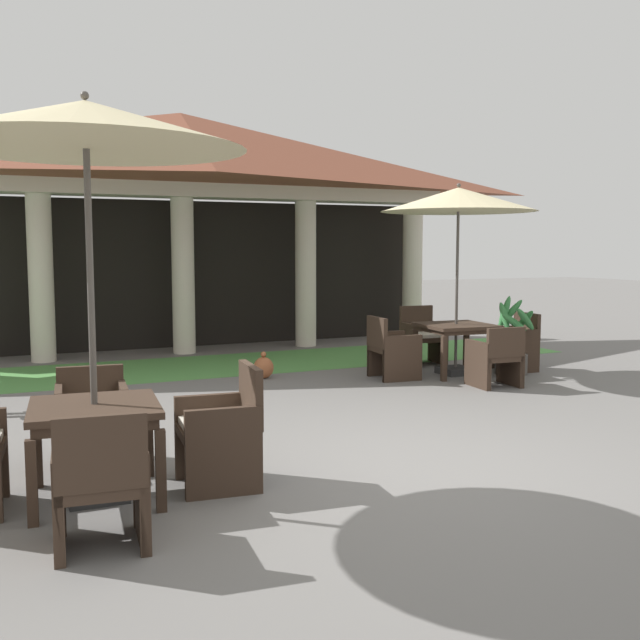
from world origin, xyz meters
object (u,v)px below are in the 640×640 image
object	(u,v)px
patio_table_near_foreground	(95,417)
patio_chair_near_foreground_north	(92,417)
patio_chair_mid_left_east	(516,343)
potted_palm_right_edge	(512,349)
patio_chair_near_foreground_east	(222,431)
patio_umbrella_mid_left	(458,202)
patio_chair_mid_left_west	(392,350)
patio_chair_mid_left_south	(496,358)
patio_umbrella_near_foreground	(86,128)
patio_chair_near_foreground_south	(101,485)
patio_table_mid_left	(456,330)
terracotta_urn	(264,367)
patio_chair_mid_left_north	(422,338)

from	to	relation	value
patio_table_near_foreground	patio_chair_near_foreground_north	size ratio (longest dim) A/B	1.21
patio_chair_mid_left_east	potted_palm_right_edge	bearing A→B (deg)	137.43
patio_chair_near_foreground_east	patio_umbrella_mid_left	xyz separation A→B (m)	(4.53, 3.44, 2.06)
patio_umbrella_mid_left	patio_chair_mid_left_west	size ratio (longest dim) A/B	3.13
patio_chair_mid_left_east	patio_chair_mid_left_west	bearing A→B (deg)	90.00
patio_chair_mid_left_west	patio_chair_mid_left_east	bearing A→B (deg)	90.00
patio_chair_mid_left_south	patio_chair_near_foreground_north	bearing A→B (deg)	-161.02
patio_umbrella_near_foreground	patio_chair_near_foreground_south	size ratio (longest dim) A/B	3.33
patio_chair_near_foreground_north	patio_table_mid_left	size ratio (longest dim) A/B	0.78
patio_chair_near_foreground_south	patio_chair_mid_left_south	size ratio (longest dim) A/B	1.08
terracotta_urn	patio_chair_near_foreground_north	bearing A→B (deg)	-129.82
patio_umbrella_mid_left	patio_chair_mid_left_east	bearing A→B (deg)	-4.09
patio_chair_near_foreground_south	terracotta_urn	world-z (taller)	patio_chair_near_foreground_south
patio_chair_mid_left_west	patio_chair_mid_left_south	bearing A→B (deg)	45.10
patio_chair_mid_left_south	terracotta_urn	distance (m)	3.19
patio_table_mid_left	patio_chair_mid_left_south	size ratio (longest dim) A/B	1.28
patio_umbrella_mid_left	patio_chair_mid_left_south	xyz separation A→B (m)	(-0.07, -1.02, -2.10)
patio_table_mid_left	potted_palm_right_edge	size ratio (longest dim) A/B	0.90
patio_chair_near_foreground_east	patio_chair_mid_left_north	bearing A→B (deg)	-40.61
potted_palm_right_edge	patio_chair_near_foreground_north	bearing A→B (deg)	-161.08
patio_chair_mid_left_east	terracotta_urn	bearing A→B (deg)	80.64
patio_umbrella_near_foreground	patio_umbrella_mid_left	bearing A→B (deg)	31.57
patio_table_near_foreground	patio_table_mid_left	xyz separation A→B (m)	(5.46, 3.36, 0.03)
patio_chair_near_foreground_south	patio_chair_mid_left_west	distance (m)	6.28
patio_table_mid_left	patio_chair_mid_left_south	xyz separation A→B (m)	(-0.07, -1.02, -0.26)
terracotta_urn	patio_chair_mid_left_south	bearing A→B (deg)	-35.21
patio_table_mid_left	patio_chair_near_foreground_east	bearing A→B (deg)	-142.77
patio_chair_near_foreground_east	patio_chair_mid_left_south	xyz separation A→B (m)	(4.46, 2.42, -0.04)
patio_chair_mid_left_west	potted_palm_right_edge	distance (m)	1.82
patio_umbrella_near_foreground	patio_umbrella_mid_left	size ratio (longest dim) A/B	1.06
patio_umbrella_mid_left	patio_chair_mid_left_north	bearing A→B (deg)	85.91
patio_table_near_foreground	patio_chair_mid_left_north	distance (m)	7.07
patio_umbrella_near_foreground	patio_table_mid_left	bearing A→B (deg)	31.57
patio_chair_near_foreground_north	patio_chair_mid_left_south	distance (m)	5.49
patio_chair_mid_left_east	patio_chair_mid_left_west	size ratio (longest dim) A/B	0.98
patio_chair_near_foreground_east	patio_chair_mid_left_west	bearing A→B (deg)	-39.68
patio_chair_near_foreground_north	potted_palm_right_edge	size ratio (longest dim) A/B	0.71
patio_chair_near_foreground_east	patio_umbrella_mid_left	size ratio (longest dim) A/B	0.34
patio_chair_mid_left_east	patio_chair_mid_left_north	xyz separation A→B (m)	(-0.95, 1.10, -0.00)
patio_chair_mid_left_east	patio_chair_mid_left_north	world-z (taller)	patio_chair_mid_left_north
patio_table_near_foreground	patio_chair_mid_left_north	size ratio (longest dim) A/B	1.09
patio_table_near_foreground	patio_chair_near_foreground_north	distance (m)	0.95
patio_table_mid_left	patio_chair_mid_left_east	world-z (taller)	patio_chair_mid_left_east
patio_chair_near_foreground_north	patio_umbrella_mid_left	size ratio (longest dim) A/B	0.30
patio_umbrella_mid_left	patio_chair_mid_left_east	world-z (taller)	patio_umbrella_mid_left
patio_table_near_foreground	patio_chair_mid_left_west	size ratio (longest dim) A/B	1.12
patio_chair_mid_left_south	terracotta_urn	size ratio (longest dim) A/B	2.12
patio_umbrella_near_foreground	terracotta_urn	distance (m)	5.61
patio_table_mid_left	patio_umbrella_near_foreground	bearing A→B (deg)	-148.43
patio_chair_near_foreground_north	patio_chair_near_foreground_east	xyz separation A→B (m)	(0.85, -1.01, 0.02)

